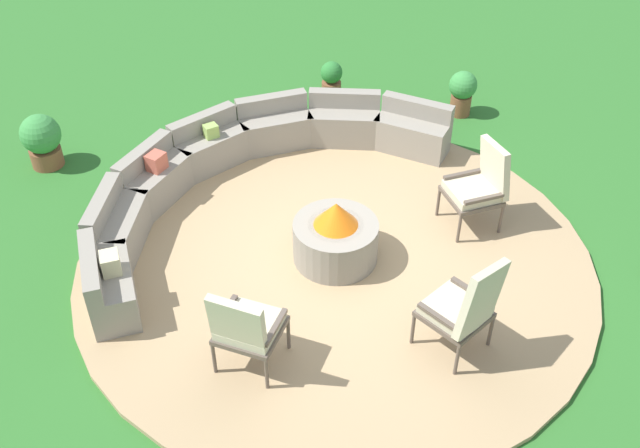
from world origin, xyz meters
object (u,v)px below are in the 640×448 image
Objects in this scene: curved_stone_bench at (240,169)px; potted_plant_1 at (462,91)px; fire_pit at (336,237)px; potted_plant_2 at (42,139)px; lounge_chair_front_left at (246,327)px; lounge_chair_back_left at (480,184)px; lounge_chair_front_right at (465,307)px; potted_plant_0 at (332,78)px.

potted_plant_1 is (3.23, -1.57, 0.03)m from curved_stone_bench.
curved_stone_bench reaches higher than potted_plant_1.
fire_pit reaches higher than potted_plant_2.
lounge_chair_back_left reaches higher than lounge_chair_front_left.
curved_stone_bench is 2.67m from potted_plant_2.
fire_pit is 1.77m from lounge_chair_front_left.
fire_pit is 1.79m from lounge_chair_front_right.
fire_pit is 0.88× the size of lounge_chair_back_left.
lounge_chair_front_right is 2.02m from lounge_chair_back_left.
lounge_chair_front_right reaches higher than lounge_chair_front_left.
potted_plant_2 is at bearing 94.94° from fire_pit.
lounge_chair_front_left is (-2.26, -1.78, 0.26)m from curved_stone_bench.
curved_stone_bench is at bearing 87.61° from lounge_chair_front_right.
curved_stone_bench is 4.69× the size of lounge_chair_back_left.
potted_plant_2 reaches higher than potted_plant_0.
potted_plant_1 is at bearing -25.90° from curved_stone_bench.
curved_stone_bench is at bearing 57.15° from lounge_chair_back_left.
fire_pit is 1.40× the size of potted_plant_1.
lounge_chair_back_left is at bearing -71.48° from potted_plant_2.
lounge_chair_back_left is at bearing -37.30° from fire_pit.
fire_pit reaches higher than potted_plant_0.
fire_pit reaches higher than curved_stone_bench.
fire_pit is at bearing 91.71° from lounge_chair_back_left.
potted_plant_0 is (2.68, 0.30, -0.04)m from curved_stone_bench.
lounge_chair_front_right is 1.59× the size of potted_plant_2.
potted_plant_0 is 0.77× the size of potted_plant_2.
lounge_chair_front_left is 5.37m from potted_plant_0.
lounge_chair_front_left reaches higher than potted_plant_1.
lounge_chair_front_left is 5.49m from potted_plant_1.
lounge_chair_back_left is 1.89× the size of potted_plant_0.
potted_plant_0 is (1.78, 3.04, -0.30)m from lounge_chair_back_left.
potted_plant_1 is at bearing -24.06° from lounge_chair_back_left.
lounge_chair_front_left is 0.96× the size of lounge_chair_back_left.
potted_plant_2 is (1.39, 4.30, -0.20)m from lounge_chair_front_left.
lounge_chair_front_right is at bearing 147.03° from lounge_chair_back_left.
fire_pit is 0.80× the size of lounge_chair_front_right.
potted_plant_2 is (-0.36, 4.20, 0.04)m from fire_pit.
lounge_chair_front_right is 1.75× the size of potted_plant_1.
potted_plant_1 is (2.33, 1.18, -0.23)m from lounge_chair_back_left.
fire_pit is at bearing -106.66° from curved_stone_bench.
lounge_chair_front_right is at bearing 26.39° from lounge_chair_front_left.
potted_plant_2 is at bearing 102.94° from lounge_chair_front_right.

